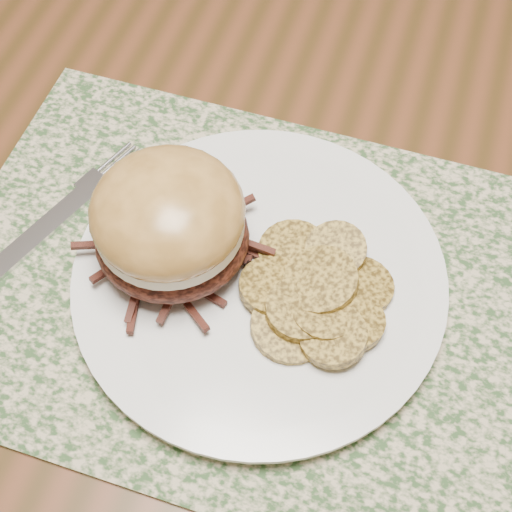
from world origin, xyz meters
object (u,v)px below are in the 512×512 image
(dining_table, at_px, (436,248))
(dinner_plate, at_px, (259,279))
(fork, at_px, (46,227))
(pork_sandwich, at_px, (170,223))

(dining_table, relative_size, dinner_plate, 5.77)
(dining_table, relative_size, fork, 7.45)
(pork_sandwich, bearing_deg, dining_table, 13.79)
(dinner_plate, xyz_separation_m, fork, (-0.17, -0.00, -0.01))
(dinner_plate, height_order, fork, dinner_plate)
(dinner_plate, bearing_deg, pork_sandwich, -177.31)
(dining_table, distance_m, pork_sandwich, 0.27)
(dining_table, bearing_deg, dinner_plate, -134.94)
(dinner_plate, relative_size, pork_sandwich, 1.84)
(fork, bearing_deg, dinner_plate, 22.33)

